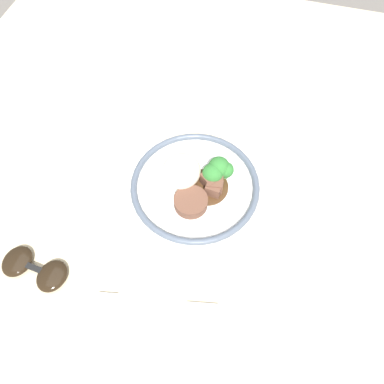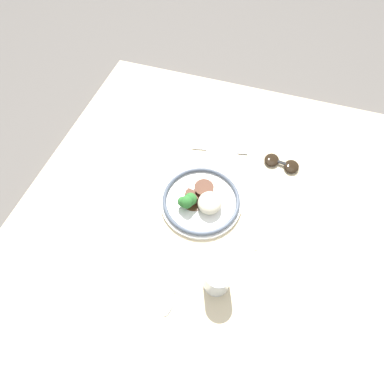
{
  "view_description": "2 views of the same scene",
  "coord_description": "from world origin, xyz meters",
  "views": [
    {
      "loc": [
        -0.37,
        -0.13,
        0.65
      ],
      "look_at": [
        -0.06,
        -0.04,
        0.08
      ],
      "focal_mm": 35.0,
      "sensor_mm": 36.0,
      "label": 1
    },
    {
      "loc": [
        0.41,
        0.07,
        0.85
      ],
      "look_at": [
        -0.03,
        -0.07,
        0.09
      ],
      "focal_mm": 28.0,
      "sensor_mm": 36.0,
      "label": 2
    }
  ],
  "objects": [
    {
      "name": "knife",
      "position": [
        -0.03,
        0.14,
        0.05
      ],
      "size": [
        0.22,
        0.03,
        0.0
      ],
      "rotation": [
        0.0,
        0.0,
        0.1
      ],
      "color": "silver",
      "rests_on": "dining_table"
    },
    {
      "name": "ground_plane",
      "position": [
        0.0,
        0.0,
        0.0
      ],
      "size": [
        8.0,
        8.0,
        0.0
      ],
      "primitive_type": "plane",
      "color": "#5B5651"
    },
    {
      "name": "juice_glass",
      "position": [
        0.19,
        0.07,
        0.09
      ],
      "size": [
        0.07,
        0.07,
        0.09
      ],
      "color": "yellow",
      "rests_on": "dining_table"
    },
    {
      "name": "sunglasses",
      "position": [
        -0.25,
        0.18,
        0.05
      ],
      "size": [
        0.07,
        0.12,
        0.02
      ],
      "rotation": [
        0.0,
        0.0,
        -0.11
      ],
      "color": "black",
      "rests_on": "dining_table"
    },
    {
      "name": "napkin",
      "position": [
        -0.24,
        -0.02,
        0.05
      ],
      "size": [
        0.13,
        0.11,
        0.0
      ],
      "color": "white",
      "rests_on": "dining_table"
    },
    {
      "name": "plate",
      "position": [
        -0.03,
        -0.04,
        0.06
      ],
      "size": [
        0.25,
        0.25,
        0.06
      ],
      "color": "white",
      "rests_on": "dining_table"
    },
    {
      "name": "dining_table",
      "position": [
        0.0,
        0.0,
        0.02
      ],
      "size": [
        1.21,
        1.15,
        0.05
      ],
      "color": "beige",
      "rests_on": "ground"
    },
    {
      "name": "spoon",
      "position": [
        0.26,
        -0.02,
        0.05
      ],
      "size": [
        0.16,
        0.03,
        0.01
      ],
      "rotation": [
        0.0,
        0.0,
        -0.11
      ],
      "color": "silver",
      "rests_on": "dining_table"
    },
    {
      "name": "fork",
      "position": [
        -0.25,
        -0.02,
        0.05
      ],
      "size": [
        0.05,
        0.19,
        0.0
      ],
      "rotation": [
        0.0,
        0.0,
        1.77
      ],
      "color": "silver",
      "rests_on": "napkin"
    }
  ]
}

